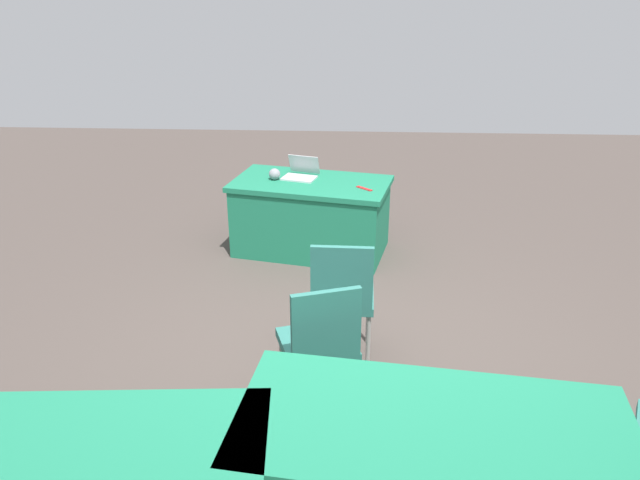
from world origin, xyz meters
name	(u,v)px	position (x,y,z in m)	size (l,w,h in m)	color
ground_plane	(336,366)	(0.00, 0.00, 0.00)	(14.40, 14.40, 0.00)	#4C423D
table_foreground	(311,216)	(0.31, -2.03, 0.37)	(1.65, 1.12, 0.73)	#1E7A56
chair_tucked_left	(320,341)	(0.08, 0.51, 0.54)	(0.56, 0.56, 0.95)	#9E9993
chair_aisle	(342,293)	(-0.04, -0.08, 0.56)	(0.45, 0.45, 0.97)	#9E9993
laptop_silver	(301,174)	(0.42, -2.15, 0.77)	(0.39, 0.37, 0.21)	silver
yarn_ball	(275,174)	(0.67, -2.06, 0.79)	(0.11, 0.11, 0.11)	gray
scissors_red	(364,188)	(-0.21, -1.82, 0.74)	(0.18, 0.04, 0.01)	red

